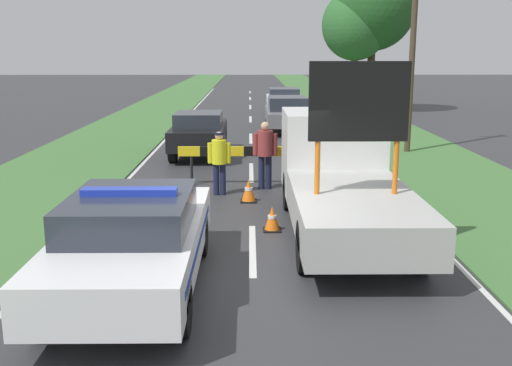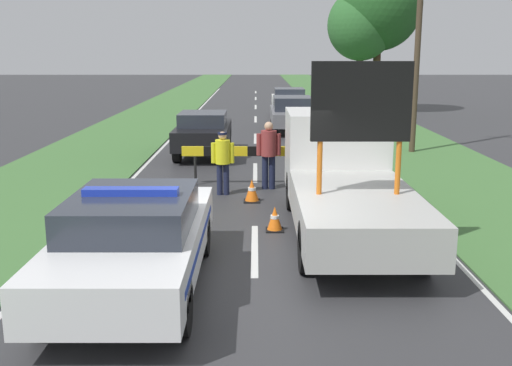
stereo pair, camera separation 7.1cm
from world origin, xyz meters
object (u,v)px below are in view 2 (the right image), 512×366
object	(u,v)px
queued_car_van_white	(286,102)
roadside_tree_near_right	(358,25)
pedestrian_civilian	(266,150)
police_officer	(220,157)
traffic_cone_near_police	(249,191)
queued_car_sedan_black	(201,132)
roadside_tree_near_left	(376,6)
road_barrier	(245,153)
traffic_cone_behind_barrier	(159,196)
queued_car_suv_grey	(290,113)
traffic_cone_near_truck	(272,219)
utility_pole	(417,17)
work_truck	(341,174)
traffic_cone_centre_front	(196,211)
police_car	(132,239)

from	to	relation	value
queued_car_van_white	roadside_tree_near_right	world-z (taller)	roadside_tree_near_right
pedestrian_civilian	queued_car_van_white	size ratio (longest dim) A/B	0.40
queued_car_van_white	police_officer	bearing A→B (deg)	81.70
pedestrian_civilian	traffic_cone_near_police	bearing A→B (deg)	-116.80
queued_car_sedan_black	roadside_tree_near_left	world-z (taller)	roadside_tree_near_left
pedestrian_civilian	road_barrier	bearing A→B (deg)	130.98
traffic_cone_behind_barrier	queued_car_van_white	world-z (taller)	queued_car_van_white
pedestrian_civilian	queued_car_van_white	xyz separation A→B (m)	(1.42, 16.78, -0.20)
roadside_tree_near_right	traffic_cone_near_police	bearing A→B (deg)	-106.00
road_barrier	queued_car_suv_grey	xyz separation A→B (m)	(1.81, 10.80, -0.06)
traffic_cone_near_truck	queued_car_van_white	size ratio (longest dim) A/B	0.11
police_officer	traffic_cone_near_truck	distance (m)	3.30
utility_pole	traffic_cone_near_police	bearing A→B (deg)	-128.44
work_truck	police_officer	xyz separation A→B (m)	(-2.53, 2.73, -0.14)
queued_car_suv_grey	queued_car_sedan_black	bearing A→B (deg)	62.19
police_officer	traffic_cone_near_truck	xyz separation A→B (m)	(1.17, -3.01, -0.68)
police_officer	traffic_cone_centre_front	bearing A→B (deg)	76.78
utility_pole	road_barrier	bearing A→B (deg)	-137.52
traffic_cone_near_truck	queued_car_van_white	xyz separation A→B (m)	(1.37, 20.43, 0.57)
police_officer	traffic_cone_centre_front	world-z (taller)	police_officer
queued_car_suv_grey	utility_pole	world-z (taller)	utility_pole
road_barrier	queued_car_suv_grey	world-z (taller)	queued_car_suv_grey
police_car	roadside_tree_near_left	bearing A→B (deg)	72.24
traffic_cone_centre_front	police_officer	bearing A→B (deg)	81.12
police_car	roadside_tree_near_left	world-z (taller)	roadside_tree_near_left
traffic_cone_centre_front	queued_car_suv_grey	distance (m)	14.59
traffic_cone_behind_barrier	utility_pole	bearing A→B (deg)	44.69
traffic_cone_near_police	roadside_tree_near_right	xyz separation A→B (m)	(5.92, 20.63, 4.55)
road_barrier	roadside_tree_near_right	world-z (taller)	roadside_tree_near_right
police_car	roadside_tree_near_right	bearing A→B (deg)	74.14
traffic_cone_near_police	traffic_cone_centre_front	distance (m)	2.05
work_truck	road_barrier	xyz separation A→B (m)	(-1.94, 3.81, -0.22)
traffic_cone_centre_front	police_car	bearing A→B (deg)	-99.39
traffic_cone_behind_barrier	traffic_cone_near_truck	bearing A→B (deg)	-35.79
traffic_cone_behind_barrier	queued_car_suv_grey	xyz separation A→B (m)	(3.71, 13.10, 0.53)
queued_car_sedan_black	roadside_tree_near_right	bearing A→B (deg)	-117.78
traffic_cone_centre_front	queued_car_sedan_black	bearing A→B (deg)	94.07
work_truck	police_officer	world-z (taller)	work_truck
road_barrier	queued_car_sedan_black	xyz separation A→B (m)	(-1.53, 4.47, -0.06)
traffic_cone_centre_front	roadside_tree_near_left	xyz separation A→B (m)	(7.99, 22.49, 5.63)
road_barrier	traffic_cone_near_police	bearing A→B (deg)	-79.41
road_barrier	roadside_tree_near_right	distance (m)	20.19
traffic_cone_near_truck	queued_car_van_white	distance (m)	20.48
traffic_cone_behind_barrier	queued_car_suv_grey	bearing A→B (deg)	74.20
queued_car_van_white	utility_pole	distance (m)	12.35
traffic_cone_centre_front	roadside_tree_near_right	bearing A→B (deg)	72.61
traffic_cone_near_police	work_truck	bearing A→B (deg)	-48.20
traffic_cone_near_police	queued_car_sedan_black	distance (m)	6.49
work_truck	queued_car_van_white	size ratio (longest dim) A/B	1.44
work_truck	traffic_cone_behind_barrier	xyz separation A→B (m)	(-3.84, 1.51, -0.81)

